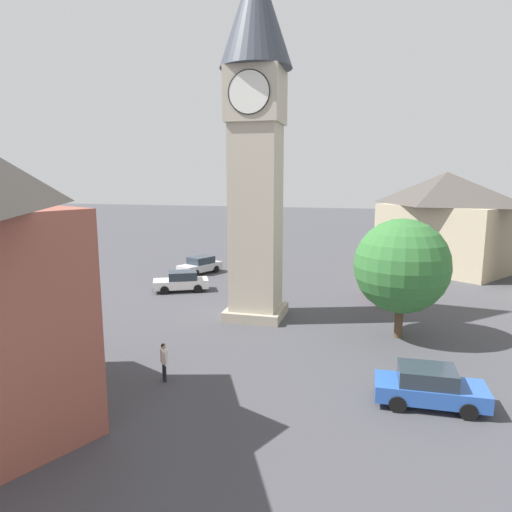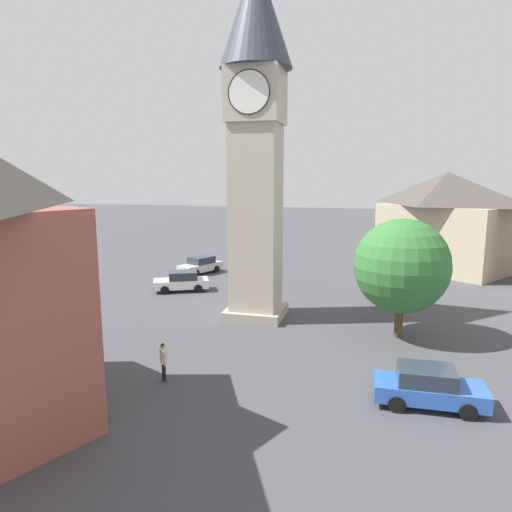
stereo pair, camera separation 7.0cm
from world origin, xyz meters
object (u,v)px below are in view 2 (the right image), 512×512
(clock_tower, at_px, (256,113))
(building_terrace_right, at_px, (445,221))
(car_red_corner, at_px, (429,387))
(tree, at_px, (402,266))
(car_silver_kerb, at_px, (182,281))
(car_blue_kerb, at_px, (386,289))
(car_white_side, at_px, (201,265))
(pedestrian, at_px, (163,359))

(clock_tower, xyz_separation_m, building_terrace_right, (13.18, 18.30, -7.70))
(car_red_corner, relative_size, tree, 0.64)
(car_silver_kerb, bearing_deg, car_blue_kerb, 5.51)
(car_blue_kerb, relative_size, car_white_side, 0.96)
(clock_tower, bearing_deg, pedestrian, -98.80)
(clock_tower, height_order, pedestrian, clock_tower)
(pedestrian, bearing_deg, building_terrace_right, 62.43)
(car_red_corner, distance_m, car_white_side, 26.89)
(car_white_side, height_order, building_terrace_right, building_terrace_right)
(car_red_corner, height_order, tree, tree)
(car_white_side, bearing_deg, building_terrace_right, 18.32)
(car_white_side, bearing_deg, clock_tower, -54.28)
(car_silver_kerb, xyz_separation_m, pedestrian, (5.61, -14.72, 0.25))
(tree, bearing_deg, clock_tower, 168.80)
(car_white_side, bearing_deg, car_silver_kerb, -81.54)
(car_blue_kerb, bearing_deg, tree, -86.26)
(car_silver_kerb, height_order, tree, tree)
(car_blue_kerb, xyz_separation_m, pedestrian, (-9.46, -16.17, 0.25))
(car_white_side, height_order, tree, tree)
(clock_tower, relative_size, car_white_side, 4.74)
(car_blue_kerb, bearing_deg, car_red_corner, -85.23)
(car_blue_kerb, bearing_deg, building_terrace_right, 66.36)
(pedestrian, xyz_separation_m, building_terrace_right, (14.70, 28.16, 3.61))
(car_white_side, bearing_deg, car_red_corner, -49.89)
(car_silver_kerb, relative_size, pedestrian, 2.63)
(building_terrace_right, bearing_deg, pedestrian, -117.57)
(car_white_side, xyz_separation_m, tree, (16.54, -12.93, 3.20))
(tree, bearing_deg, car_blue_kerb, 93.74)
(clock_tower, xyz_separation_m, car_red_corner, (9.23, -9.31, -11.56))
(clock_tower, bearing_deg, tree, -11.20)
(car_blue_kerb, bearing_deg, car_silver_kerb, -174.49)
(car_white_side, bearing_deg, pedestrian, -72.74)
(clock_tower, relative_size, car_red_corner, 5.06)
(clock_tower, relative_size, pedestrian, 12.46)
(clock_tower, height_order, building_terrace_right, clock_tower)
(building_terrace_right, bearing_deg, clock_tower, -125.76)
(car_red_corner, relative_size, pedestrian, 2.46)
(pedestrian, height_order, building_terrace_right, building_terrace_right)
(building_terrace_right, bearing_deg, car_white_side, -161.68)
(car_red_corner, bearing_deg, car_white_side, 130.11)
(car_red_corner, bearing_deg, building_terrace_right, 81.87)
(car_blue_kerb, height_order, building_terrace_right, building_terrace_right)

